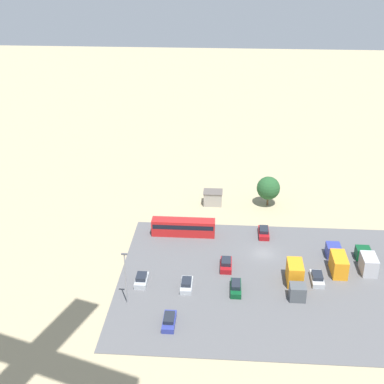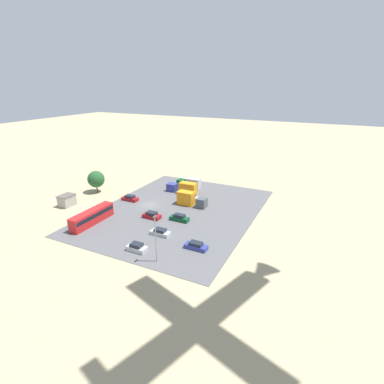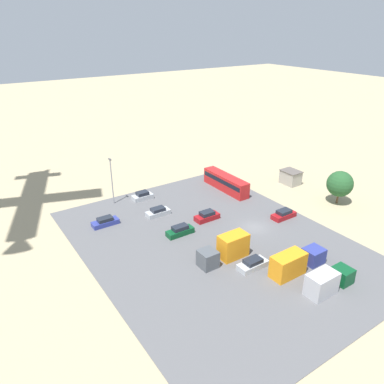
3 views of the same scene
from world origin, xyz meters
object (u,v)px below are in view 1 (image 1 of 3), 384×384
parked_car_0 (169,321)px  parked_truck_1 (295,278)px  shed_building (213,198)px  parked_car_6 (142,280)px  parked_car_4 (264,232)px  bus (183,227)px  parked_car_2 (236,287)px  parked_car_5 (317,278)px  parked_car_3 (226,264)px  parked_car_1 (187,284)px  parked_truck_0 (367,261)px  parked_truck_2 (337,260)px

parked_car_0 → parked_truck_1: 22.18m
shed_building → parked_car_6: (10.64, 29.92, -0.76)m
parked_car_4 → bus: bearing=-176.7°
parked_car_2 → parked_car_5: size_ratio=1.01×
bus → parked_car_5: bearing=59.5°
parked_car_6 → parked_car_4: bearing=-140.4°
parked_truck_1 → parked_car_0: bearing=29.1°
bus → parked_car_2: bus is taller
parked_car_4 → parked_truck_1: parked_truck_1 is taller
parked_car_0 → parked_car_3: parked_car_3 is taller
shed_building → parked_car_1: bearing=84.1°
parked_car_5 → parked_truck_0: 10.10m
parked_car_6 → parked_car_2: bearing=176.1°
parked_car_1 → parked_car_6: size_ratio=1.08×
parked_car_1 → parked_truck_1: parked_truck_1 is taller
parked_car_0 → parked_car_2: size_ratio=0.99×
bus → parked_truck_0: (-32.28, 9.18, -0.34)m
parked_car_2 → parked_car_3: 6.83m
parked_car_3 → parked_truck_1: size_ratio=0.56×
bus → parked_truck_1: bearing=51.5°
parked_car_3 → parked_car_4: size_ratio=0.96×
shed_building → parked_truck_2: parked_truck_2 is taller
bus → parked_truck_0: size_ratio=1.61×
bus → parked_car_3: (-8.27, 10.77, -1.06)m
bus → parked_car_4: (-15.30, -0.89, -1.09)m
shed_building → parked_car_2: shed_building is taller
bus → parked_car_0: bus is taller
bus → parked_car_5: (-23.30, 13.75, -1.13)m
parked_car_6 → shed_building: bearing=-109.6°
parked_car_3 → shed_building: bearing=97.3°
parked_car_3 → parked_car_5: bearing=-11.2°
parked_car_0 → parked_truck_1: bearing=-150.9°
parked_car_4 → parked_car_2: bearing=-106.4°
parked_car_0 → parked_truck_2: size_ratio=0.50×
bus → parked_car_0: (-0.14, 26.30, -1.13)m
parked_car_2 → parked_car_5: bearing=15.2°
shed_building → parked_car_1: (3.18, 30.63, -0.83)m
parked_car_2 → parked_car_3: bearing=104.0°
parked_car_1 → parked_truck_2: 26.36m
parked_car_4 → parked_car_6: bearing=-140.4°
parked_car_2 → parked_car_3: size_ratio=1.04×
parked_car_3 → parked_truck_2: (-18.92, -1.29, 0.81)m
shed_building → bus: 14.53m
parked_car_1 → parked_truck_2: (-25.23, -7.56, 0.89)m
parked_car_1 → parked_car_4: size_ratio=0.95×
shed_building → parked_car_4: bearing=128.7°
bus → parked_car_6: bearing=-18.6°
bus → parked_car_0: size_ratio=2.64×
shed_building → parked_truck_2: 31.91m
parked_car_6 → parked_truck_0: bearing=-169.3°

